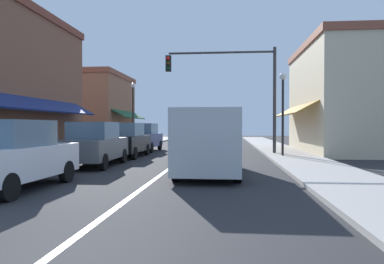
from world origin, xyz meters
TOP-DOWN VIEW (x-y plane):
  - ground_plane at (0.00, 18.00)m, footprint 80.00×80.00m
  - sidewalk_left at (-5.50, 18.00)m, footprint 2.60×56.00m
  - sidewalk_right at (5.50, 18.00)m, footprint 2.60×56.00m
  - lane_center_stripe at (0.00, 18.00)m, footprint 0.14×52.00m
  - storefront_right_block at (9.58, 20.00)m, footprint 6.88×10.20m
  - storefront_far_left at (-9.51, 28.00)m, footprint 6.75×8.20m
  - parked_car_nearest_left at (-3.23, 5.58)m, footprint 1.87×4.14m
  - parked_car_second_left at (-3.10, 11.07)m, footprint 1.85×4.13m
  - parked_car_third_left at (-3.04, 15.39)m, footprint 1.80×4.11m
  - parked_car_far_left at (-3.15, 19.88)m, footprint 1.83×4.13m
  - van_in_lane at (1.61, 9.01)m, footprint 2.03×5.19m
  - traffic_signal_mast_arm at (2.68, 17.60)m, footprint 6.18×0.50m
  - street_lamp_right_mid at (4.97, 15.76)m, footprint 0.36×0.36m
  - street_lamp_left_far at (-4.93, 24.11)m, footprint 0.36×0.36m

SIDE VIEW (x-z plane):
  - ground_plane at x=0.00m, z-range 0.00..0.00m
  - lane_center_stripe at x=0.00m, z-range 0.00..0.01m
  - sidewalk_left at x=-5.50m, z-range 0.00..0.12m
  - sidewalk_right at x=5.50m, z-range 0.00..0.12m
  - parked_car_nearest_left at x=-3.23m, z-range -0.01..1.76m
  - parked_car_second_left at x=-3.10m, z-range -0.01..1.76m
  - parked_car_third_left at x=-3.04m, z-range -0.01..1.76m
  - parked_car_far_left at x=-3.15m, z-range -0.01..1.76m
  - van_in_lane at x=1.61m, z-range 0.09..2.21m
  - street_lamp_right_mid at x=4.97m, z-range 0.79..5.09m
  - storefront_far_left at x=-9.51m, z-range 0.01..6.10m
  - street_lamp_left_far at x=-4.93m, z-range 0.84..5.68m
  - storefront_right_block at x=9.58m, z-range 0.00..6.59m
  - traffic_signal_mast_arm at x=2.68m, z-range 1.15..7.15m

